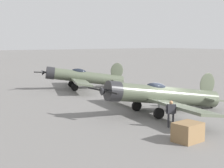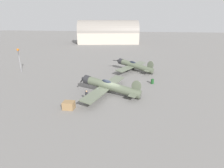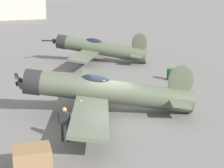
{
  "view_description": "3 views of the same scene",
  "coord_description": "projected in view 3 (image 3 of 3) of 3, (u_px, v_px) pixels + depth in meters",
  "views": [
    {
      "loc": [
        18.01,
        -18.61,
        5.38
      ],
      "look_at": [
        -6.43,
        -0.36,
        1.6
      ],
      "focal_mm": 54.69,
      "sensor_mm": 36.0,
      "label": 1
    },
    {
      "loc": [
        25.81,
        5.62,
        10.98
      ],
      "look_at": [
        0.0,
        -0.0,
        1.8
      ],
      "focal_mm": 28.61,
      "sensor_mm": 36.0,
      "label": 2
    },
    {
      "loc": [
        19.52,
        -4.33,
        7.1
      ],
      "look_at": [
        0.0,
        -0.0,
        1.8
      ],
      "focal_mm": 58.26,
      "sensor_mm": 36.0,
      "label": 3
    }
  ],
  "objects": [
    {
      "name": "ground_plane",
      "position": [
        112.0,
        114.0,
        21.14
      ],
      "size": [
        400.0,
        400.0,
        0.0
      ],
      "primitive_type": "plane",
      "color": "slate"
    },
    {
      "name": "airplane_foreground",
      "position": [
        103.0,
        91.0,
        20.78
      ],
      "size": [
        12.81,
        10.26,
        3.0
      ],
      "rotation": [
        0.0,
        0.0,
        4.52
      ],
      "color": "#4C5442",
      "rests_on": "ground_plane"
    },
    {
      "name": "airplane_mid_apron",
      "position": [
        98.0,
        48.0,
        35.58
      ],
      "size": [
        11.14,
        10.11,
        3.04
      ],
      "rotation": [
        0.0,
        0.0,
        4.3
      ],
      "color": "#4C5442",
      "rests_on": "ground_plane"
    },
    {
      "name": "ground_crew_mechanic",
      "position": [
        65.0,
        121.0,
        17.09
      ],
      "size": [
        0.44,
        0.59,
        1.71
      ],
      "rotation": [
        0.0,
        0.0,
        5.76
      ],
      "color": "#2D2D33",
      "rests_on": "ground_plane"
    },
    {
      "name": "equipment_crate",
      "position": [
        32.0,
        160.0,
        14.32
      ],
      "size": [
        1.27,
        1.55,
        1.05
      ],
      "rotation": [
        0.0,
        0.0,
        4.78
      ],
      "color": "olive",
      "rests_on": "ground_plane"
    },
    {
      "name": "fuel_drum",
      "position": [
        170.0,
        74.0,
        28.84
      ],
      "size": [
        0.6,
        0.6,
        0.89
      ],
      "color": "#19471E",
      "rests_on": "ground_plane"
    }
  ]
}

